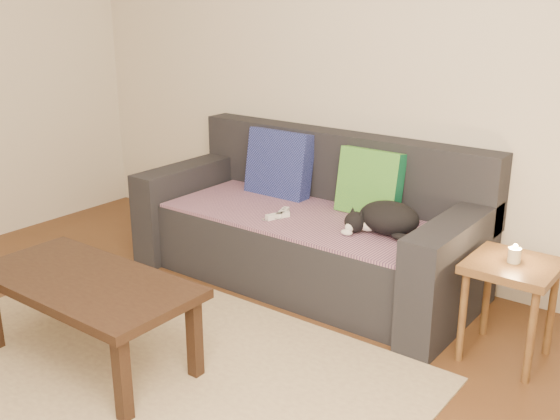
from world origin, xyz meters
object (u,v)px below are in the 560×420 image
at_px(cat, 386,219).
at_px(wii_remote_a, 283,213).
at_px(wii_remote_b, 278,216).
at_px(coffee_table, 86,289).
at_px(sofa, 310,230).
at_px(side_table, 511,279).

height_order(cat, wii_remote_a, cat).
relative_size(wii_remote_a, wii_remote_b, 1.00).
distance_m(wii_remote_b, coffee_table, 1.24).
xyz_separation_m(cat, coffee_table, (-0.82, -1.38, -0.14)).
bearing_deg(sofa, wii_remote_a, -114.98).
height_order(cat, side_table, cat).
bearing_deg(side_table, coffee_table, -141.45).
bearing_deg(coffee_table, cat, 59.18).
bearing_deg(wii_remote_b, side_table, -67.60).
relative_size(sofa, wii_remote_a, 14.00).
xyz_separation_m(cat, wii_remote_b, (-0.63, -0.15, -0.07)).
relative_size(sofa, wii_remote_b, 14.00).
bearing_deg(cat, side_table, -8.32).
bearing_deg(wii_remote_a, coffee_table, 154.17).
bearing_deg(coffee_table, wii_remote_a, 82.02).
xyz_separation_m(sofa, side_table, (1.30, -0.22, 0.10)).
relative_size(wii_remote_a, side_table, 0.30).
xyz_separation_m(sofa, wii_remote_b, (-0.07, -0.24, 0.15)).
relative_size(sofa, side_table, 4.19).
xyz_separation_m(wii_remote_a, wii_remote_b, (0.01, -0.06, 0.00)).
relative_size(wii_remote_b, coffee_table, 0.14).
bearing_deg(wii_remote_b, sofa, 5.21).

